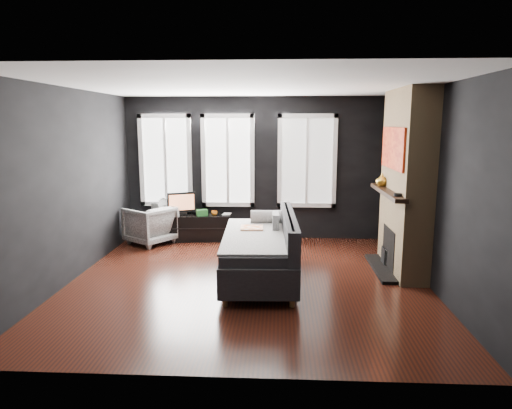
# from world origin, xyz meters

# --- Properties ---
(floor) EXTENTS (5.00, 5.00, 0.00)m
(floor) POSITION_xyz_m (0.00, 0.00, 0.00)
(floor) COLOR black
(floor) RESTS_ON ground
(ceiling) EXTENTS (5.00, 5.00, 0.00)m
(ceiling) POSITION_xyz_m (0.00, 0.00, 2.70)
(ceiling) COLOR white
(ceiling) RESTS_ON ground
(wall_back) EXTENTS (5.00, 0.02, 2.70)m
(wall_back) POSITION_xyz_m (0.00, 2.50, 1.35)
(wall_back) COLOR black
(wall_back) RESTS_ON ground
(wall_left) EXTENTS (0.02, 5.00, 2.70)m
(wall_left) POSITION_xyz_m (-2.50, 0.00, 1.35)
(wall_left) COLOR black
(wall_left) RESTS_ON ground
(wall_right) EXTENTS (0.02, 5.00, 2.70)m
(wall_right) POSITION_xyz_m (2.50, 0.00, 1.35)
(wall_right) COLOR black
(wall_right) RESTS_ON ground
(windows) EXTENTS (4.00, 0.16, 1.76)m
(windows) POSITION_xyz_m (-0.45, 2.46, 2.38)
(windows) COLOR white
(windows) RESTS_ON wall_back
(fireplace) EXTENTS (0.70, 1.62, 2.70)m
(fireplace) POSITION_xyz_m (2.30, 0.60, 1.35)
(fireplace) COLOR #93724C
(fireplace) RESTS_ON floor
(sofa) EXTENTS (1.20, 2.26, 0.96)m
(sofa) POSITION_xyz_m (0.16, 0.09, 0.48)
(sofa) COLOR #27272A
(sofa) RESTS_ON floor
(stripe_pillow) EXTENTS (0.11, 0.41, 0.41)m
(stripe_pillow) POSITION_xyz_m (0.38, 0.49, 0.69)
(stripe_pillow) COLOR gray
(stripe_pillow) RESTS_ON sofa
(armchair) EXTENTS (1.01, 1.02, 0.77)m
(armchair) POSITION_xyz_m (-1.95, 1.95, 0.39)
(armchair) COLOR white
(armchair) RESTS_ON floor
(media_console) EXTENTS (1.45, 0.57, 0.49)m
(media_console) POSITION_xyz_m (-1.20, 2.24, 0.24)
(media_console) COLOR black
(media_console) RESTS_ON floor
(monitor) EXTENTS (0.56, 0.31, 0.49)m
(monitor) POSITION_xyz_m (-1.41, 2.22, 0.73)
(monitor) COLOR black
(monitor) RESTS_ON media_console
(desk_fan) EXTENTS (0.25, 0.25, 0.34)m
(desk_fan) POSITION_xyz_m (-1.74, 2.23, 0.66)
(desk_fan) COLOR #A2A2A2
(desk_fan) RESTS_ON media_console
(mug) EXTENTS (0.14, 0.12, 0.11)m
(mug) POSITION_xyz_m (-0.79, 2.21, 0.55)
(mug) COLOR orange
(mug) RESTS_ON media_console
(book) EXTENTS (0.15, 0.03, 0.21)m
(book) POSITION_xyz_m (-0.64, 2.31, 0.59)
(book) COLOR tan
(book) RESTS_ON media_console
(storage_box) EXTENTS (0.23, 0.19, 0.11)m
(storage_box) POSITION_xyz_m (-1.02, 2.19, 0.54)
(storage_box) COLOR #236628
(storage_box) RESTS_ON media_console
(mantel_vase) EXTENTS (0.25, 0.26, 0.19)m
(mantel_vase) POSITION_xyz_m (2.05, 1.05, 1.33)
(mantel_vase) COLOR gold
(mantel_vase) RESTS_ON fireplace
(mantel_clock) EXTENTS (0.13, 0.13, 0.04)m
(mantel_clock) POSITION_xyz_m (2.05, 0.05, 1.25)
(mantel_clock) COLOR black
(mantel_clock) RESTS_ON fireplace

